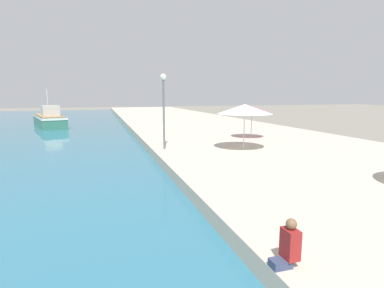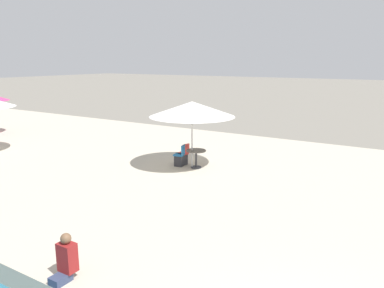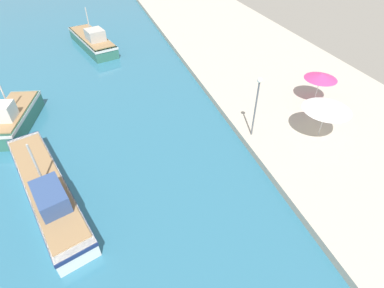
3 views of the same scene
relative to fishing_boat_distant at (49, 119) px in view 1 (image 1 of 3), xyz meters
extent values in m
cube|color=#BCB29E|center=(16.89, -3.55, -0.66)|extent=(16.00, 90.00, 0.56)
cube|color=#33705B|center=(-0.04, 0.16, -0.24)|extent=(5.06, 10.01, 1.32)
cube|color=silver|center=(-0.04, 0.16, 0.29)|extent=(5.14, 10.11, 0.25)
cube|color=#99754C|center=(-0.04, 0.16, 0.46)|extent=(4.66, 9.21, 0.10)
cube|color=#B7B2A8|center=(0.40, -1.47, 1.11)|extent=(2.31, 2.53, 1.18)
cylinder|color=#B7B2A8|center=(-0.04, 0.16, 2.09)|extent=(0.12, 0.12, 3.16)
cylinder|color=#B7B7B7|center=(14.22, -23.82, 0.79)|extent=(0.06, 0.06, 2.34)
cone|color=white|center=(14.22, -23.82, 2.10)|extent=(3.30, 3.30, 0.58)
cylinder|color=#B7B7B7|center=(17.02, -19.56, 0.70)|extent=(0.06, 0.06, 2.15)
cone|color=#E5387A|center=(17.02, -19.56, 1.85)|extent=(2.65, 2.65, 0.46)
cube|color=#333D5B|center=(9.09, -35.49, -0.30)|extent=(0.40, 0.28, 0.16)
cube|color=maroon|center=(9.29, -35.49, 0.08)|extent=(0.26, 0.36, 0.60)
sphere|color=brown|center=(9.29, -35.49, 0.49)|extent=(0.22, 0.22, 0.22)
cylinder|color=#565B60|center=(9.62, -22.18, 1.72)|extent=(0.12, 0.12, 4.20)
sphere|color=white|center=(9.62, -22.18, 4.00)|extent=(0.36, 0.36, 0.36)
camera|label=1|loc=(5.85, -40.11, 2.94)|focal=28.00mm
camera|label=2|loc=(4.80, -41.18, 3.94)|focal=35.00mm
camera|label=3|loc=(-0.11, -37.34, 12.97)|focal=28.00mm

